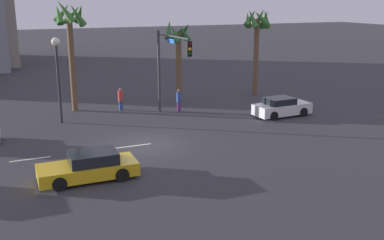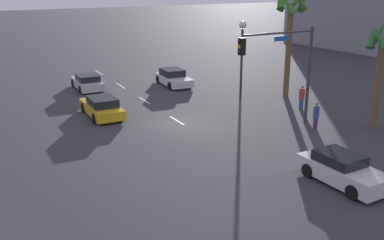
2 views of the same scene
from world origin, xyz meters
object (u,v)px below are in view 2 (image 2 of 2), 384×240
at_px(traffic_signal, 286,61).
at_px(palm_tree_2, 291,16).
at_px(pedestrian_0, 316,115).
at_px(streetlamp, 242,44).
at_px(palm_tree_0, 382,51).
at_px(car_2, 87,82).
at_px(pedestrian_1, 302,97).
at_px(car_0, 102,107).
at_px(car_1, 173,78).
at_px(car_3, 342,170).

relative_size(traffic_signal, palm_tree_2, 0.73).
height_order(pedestrian_0, palm_tree_2, palm_tree_2).
relative_size(pedestrian_0, palm_tree_2, 0.21).
bearing_deg(streetlamp, palm_tree_0, 17.85).
bearing_deg(car_2, pedestrian_1, 42.49).
distance_m(pedestrian_1, palm_tree_0, 6.53).
bearing_deg(traffic_signal, streetlamp, 166.81).
bearing_deg(car_0, pedestrian_0, 50.52).
relative_size(car_2, traffic_signal, 0.69).
height_order(car_1, car_3, car_3).
bearing_deg(traffic_signal, palm_tree_0, 61.66).
bearing_deg(palm_tree_0, car_0, -125.69).
xyz_separation_m(car_2, traffic_signal, (15.21, 7.93, 3.53)).
xyz_separation_m(streetlamp, pedestrian_1, (4.65, 1.96, -3.18)).
bearing_deg(car_3, palm_tree_0, 123.38).
bearing_deg(car_0, car_1, 126.55).
height_order(car_0, car_3, car_3).
relative_size(car_0, pedestrian_0, 2.65).
height_order(car_2, pedestrian_1, pedestrian_1).
relative_size(streetlamp, pedestrian_1, 3.40).
bearing_deg(car_1, palm_tree_2, 38.05).
xyz_separation_m(car_3, pedestrian_1, (-10.13, 6.32, 0.24)).
bearing_deg(palm_tree_0, palm_tree_2, -179.99).
distance_m(car_1, traffic_signal, 13.81).
relative_size(traffic_signal, streetlamp, 1.05).
bearing_deg(pedestrian_1, car_3, -31.95).
xyz_separation_m(traffic_signal, pedestrian_0, (1.30, 1.46, -3.21)).
height_order(car_0, car_1, car_1).
distance_m(car_1, car_3, 20.95).
distance_m(pedestrian_0, palm_tree_0, 5.24).
bearing_deg(car_3, car_1, 175.67).
relative_size(pedestrian_1, palm_tree_2, 0.21).
xyz_separation_m(traffic_signal, palm_tree_0, (2.62, 4.85, 0.57)).
relative_size(car_0, car_3, 1.07).
distance_m(traffic_signal, pedestrian_1, 5.51).
height_order(car_1, traffic_signal, traffic_signal).
distance_m(traffic_signal, palm_tree_0, 5.54).
height_order(streetlamp, pedestrian_1, streetlamp).
bearing_deg(pedestrian_0, palm_tree_0, 68.71).
xyz_separation_m(streetlamp, pedestrian_0, (8.50, -0.23, -3.16)).
height_order(car_3, palm_tree_2, palm_tree_2).
height_order(streetlamp, palm_tree_0, palm_tree_0).
bearing_deg(traffic_signal, car_1, -175.34).
distance_m(streetlamp, pedestrian_1, 5.96).
relative_size(car_0, pedestrian_1, 2.68).
distance_m(car_2, pedestrian_1, 17.16).
bearing_deg(car_2, car_3, 13.02).
distance_m(car_3, streetlamp, 15.78).
bearing_deg(car_0, car_2, 171.64).
relative_size(pedestrian_0, pedestrian_1, 1.01).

